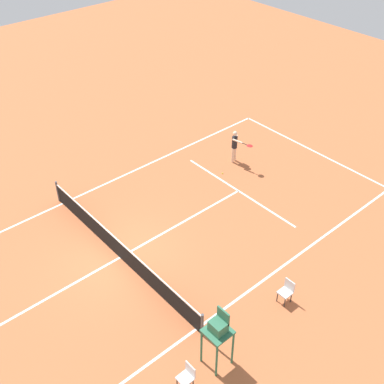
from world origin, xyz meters
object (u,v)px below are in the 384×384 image
(player_serving, at_px, (235,144))
(courtside_chair_mid, at_px, (287,291))
(tennis_ball, at_px, (222,173))
(courtside_chair_near, at_px, (187,376))
(umpire_chair, at_px, (218,331))

(player_serving, xyz_separation_m, courtside_chair_mid, (-7.75, 5.13, -0.52))
(tennis_ball, bearing_deg, courtside_chair_near, 130.62)
(tennis_ball, distance_m, courtside_chair_near, 11.64)
(courtside_chair_near, bearing_deg, player_serving, -51.61)
(courtside_chair_mid, bearing_deg, tennis_ball, -27.92)
(player_serving, distance_m, tennis_ball, 1.65)
(umpire_chair, relative_size, courtside_chair_mid, 2.54)
(courtside_chair_mid, bearing_deg, courtside_chair_near, 92.55)
(player_serving, distance_m, courtside_chair_near, 12.85)
(courtside_chair_near, distance_m, courtside_chair_mid, 4.94)
(player_serving, height_order, courtside_chair_near, player_serving)
(umpire_chair, height_order, courtside_chair_mid, umpire_chair)
(player_serving, bearing_deg, courtside_chair_near, 27.11)
(umpire_chair, height_order, courtside_chair_near, umpire_chair)
(umpire_chair, bearing_deg, courtside_chair_near, 90.87)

